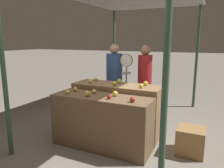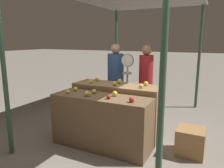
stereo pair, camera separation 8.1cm
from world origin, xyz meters
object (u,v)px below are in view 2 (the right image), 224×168
(person_vendor_at_scale, at_px, (116,75))
(person_customer_left, at_px, (146,77))
(wooden_crate_side, at_px, (191,141))
(produce_scale, at_px, (127,74))

(person_vendor_at_scale, distance_m, person_customer_left, 0.70)
(person_customer_left, height_order, wooden_crate_side, person_customer_left)
(person_vendor_at_scale, bearing_deg, produce_scale, 148.61)
(produce_scale, height_order, wooden_crate_side, produce_scale)
(person_customer_left, relative_size, wooden_crate_side, 3.96)
(person_vendor_at_scale, distance_m, wooden_crate_side, 2.26)
(produce_scale, distance_m, person_customer_left, 0.47)
(produce_scale, distance_m, person_vendor_at_scale, 0.50)
(person_vendor_at_scale, height_order, person_customer_left, person_vendor_at_scale)
(person_vendor_at_scale, bearing_deg, person_customer_left, -170.05)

